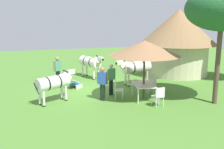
{
  "coord_description": "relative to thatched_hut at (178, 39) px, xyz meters",
  "views": [
    {
      "loc": [
        13.84,
        -3.31,
        4.07
      ],
      "look_at": [
        0.72,
        0.64,
        1.0
      ],
      "focal_mm": 43.83,
      "sensor_mm": 36.0,
      "label": 1
    }
  ],
  "objects": [
    {
      "name": "zebra_by_umbrella",
      "position": [
        3.89,
        -8.59,
        -1.47
      ],
      "size": [
        1.36,
        2.03,
        1.49
      ],
      "rotation": [
        0.0,
        0.0,
        0.51
      ],
      "color": "silver",
      "rests_on": "ground_plane"
    },
    {
      "name": "patio_chair_near_hut",
      "position": [
        5.82,
        -4.2,
        -1.9
      ],
      "size": [
        0.48,
        0.5,
        0.9
      ],
      "rotation": [
        0.0,
        0.0,
        -4.57
      ],
      "color": "silver",
      "rests_on": "ground_plane"
    },
    {
      "name": "zebra_toward_hut",
      "position": [
        -0.52,
        -5.89,
        -1.4
      ],
      "size": [
        2.19,
        1.22,
        1.57
      ],
      "rotation": [
        0.0,
        0.0,
        5.11
      ],
      "color": "silver",
      "rests_on": "ground_plane"
    },
    {
      "name": "patio_dining_table",
      "position": [
        4.55,
        -4.38,
        -1.76
      ],
      "size": [
        1.62,
        1.18,
        0.74
      ],
      "rotation": [
        0.0,
        0.0,
        -0.17
      ],
      "color": "silver",
      "rests_on": "ground_plane"
    },
    {
      "name": "thatched_hut",
      "position": [
        0.0,
        0.0,
        0.0
      ],
      "size": [
        5.12,
        5.12,
        4.35
      ],
      "rotation": [
        0.0,
        0.0,
        4.06
      ],
      "color": "beige",
      "rests_on": "ground_plane"
    },
    {
      "name": "guest_behind_table",
      "position": [
        3.46,
        -5.71,
        -1.46
      ],
      "size": [
        0.38,
        0.51,
        1.6
      ],
      "rotation": [
        0.0,
        0.0,
        5.22
      ],
      "color": "black",
      "rests_on": "ground_plane"
    },
    {
      "name": "ground_plane",
      "position": [
        2.48,
        -6.22,
        -2.42
      ],
      "size": [
        36.0,
        36.0,
        0.0
      ],
      "primitive_type": "plane",
      "color": "#4D8030"
    },
    {
      "name": "patio_chair_east_end",
      "position": [
        4.15,
        -5.59,
        -1.9
      ],
      "size": [
        0.55,
        0.54,
        0.9
      ],
      "rotation": [
        0.0,
        0.0,
        -0.32
      ],
      "color": "silver",
      "rests_on": "ground_plane"
    },
    {
      "name": "guest_beside_umbrella",
      "position": [
        4.25,
        -6.36,
        -1.45
      ],
      "size": [
        0.44,
        0.47,
        1.62
      ],
      "rotation": [
        0.0,
        0.0,
        0.88
      ],
      "color": "black",
      "rests_on": "ground_plane"
    },
    {
      "name": "striped_lounge_chair",
      "position": [
        1.63,
        -7.28,
        -2.17
      ],
      "size": [
        0.96,
        0.95,
        0.57
      ],
      "rotation": [
        0.0,
        0.0,
        0.81
      ],
      "color": "#306CAF",
      "rests_on": "ground_plane"
    },
    {
      "name": "standing_watcher",
      "position": [
        0.6,
        -8.08,
        -1.43
      ],
      "size": [
        0.41,
        0.52,
        1.65
      ],
      "rotation": [
        0.0,
        0.0,
        -1.03
      ],
      "color": "black",
      "rests_on": "ground_plane"
    },
    {
      "name": "acacia_tree_right_background",
      "position": [
        6.14,
        -1.51,
        1.81
      ],
      "size": [
        3.2,
        3.2,
        5.22
      ],
      "color": "brown",
      "rests_on": "ground_plane"
    },
    {
      "name": "zebra_nearest_camera",
      "position": [
        1.9,
        -3.76,
        -1.4
      ],
      "size": [
        0.93,
        2.32,
        1.56
      ],
      "rotation": [
        0.0,
        0.0,
        3.32
      ],
      "color": "silver",
      "rests_on": "ground_plane"
    },
    {
      "name": "shade_umbrella",
      "position": [
        4.55,
        -4.38,
        0.06
      ],
      "size": [
        3.35,
        3.35,
        2.84
      ],
      "color": "#493928",
      "rests_on": "ground_plane"
    },
    {
      "name": "patio_chair_west_end",
      "position": [
        3.61,
        -3.52,
        -1.9
      ],
      "size": [
        0.61,
        0.61,
        0.9
      ],
      "rotation": [
        0.0,
        0.0,
        -2.31
      ],
      "color": "silver",
      "rests_on": "ground_plane"
    }
  ]
}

